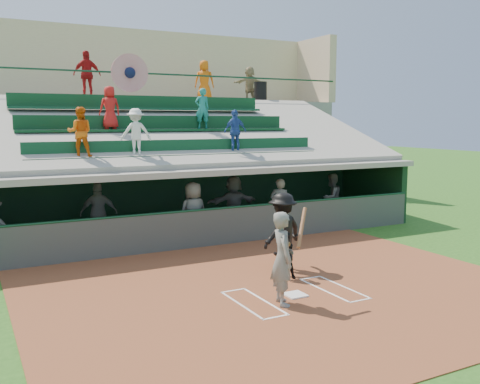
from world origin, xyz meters
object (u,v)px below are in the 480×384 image
batter_at_plate (283,258)px  trash_bin (260,92)px  catcher (284,255)px  home_plate (295,295)px

batter_at_plate → trash_bin: trash_bin is taller
batter_at_plate → trash_bin: 14.98m
catcher → trash_bin: bearing=-105.0°
batter_at_plate → catcher: (1.00, 1.51, -0.40)m
home_plate → trash_bin: (6.22, 12.41, 5.01)m
catcher → home_plate: bearing=80.3°
home_plate → trash_bin: 14.76m
home_plate → batter_at_plate: (-0.53, -0.33, 0.94)m
home_plate → trash_bin: size_ratio=0.49×
catcher → trash_bin: 13.39m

